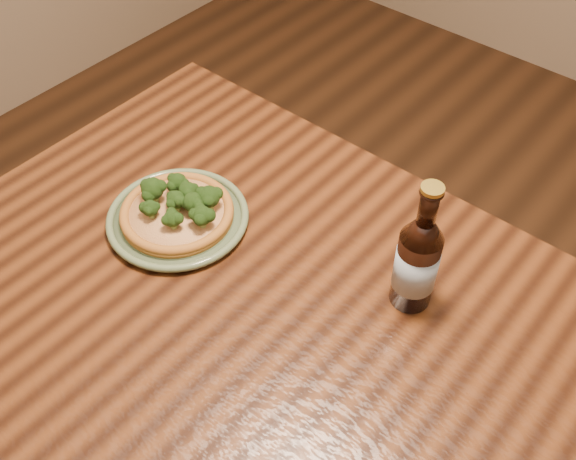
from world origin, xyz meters
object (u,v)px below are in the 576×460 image
Objects in this scene: plate at (178,218)px; table at (353,423)px; pizza at (178,210)px; beer_bottle at (417,261)px.

table is at bearing -9.03° from plate.
pizza reaches higher than plate.
table is at bearing -62.38° from beer_bottle.
table is at bearing -9.32° from pizza.
plate reaches higher than table.
pizza is 0.82× the size of beer_bottle.
beer_bottle is (0.41, 0.12, 0.08)m from plate.
table is 6.28× the size of plate.
plate is 0.44m from beer_bottle.
beer_bottle is at bearing 101.05° from table.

